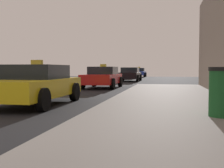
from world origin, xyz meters
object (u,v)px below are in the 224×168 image
trash_bin (224,92)px  car_red (103,77)px  car_blue (139,72)px  car_black (130,74)px  car_silver (130,73)px  car_yellow (35,84)px

trash_bin → car_red: car_red is taller
car_blue → car_red: bearing=90.3°
car_black → car_silver: (-1.02, 8.36, -0.00)m
car_red → car_yellow: bearing=87.6°
trash_bin → car_red: 11.84m
car_yellow → car_silver: 26.53m
trash_bin → car_yellow: car_yellow is taller
car_yellow → car_black: bearing=-92.5°
car_black → car_blue: (-0.56, 14.63, -0.00)m
car_silver → car_blue: (0.47, 6.27, 0.00)m
car_silver → car_red: bearing=91.9°
car_black → trash_bin: bearing=102.4°
car_red → car_blue: bearing=-89.7°
car_red → car_black: size_ratio=0.94×
car_yellow → car_blue: same height
trash_bin → car_black: size_ratio=0.23×
car_yellow → car_silver: size_ratio=1.03×
car_red → car_blue: 24.36m
car_silver → trash_bin: bearing=100.9°
trash_bin → car_blue: size_ratio=0.25×
car_black → car_blue: car_blue is taller
trash_bin → car_blue: 35.48m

